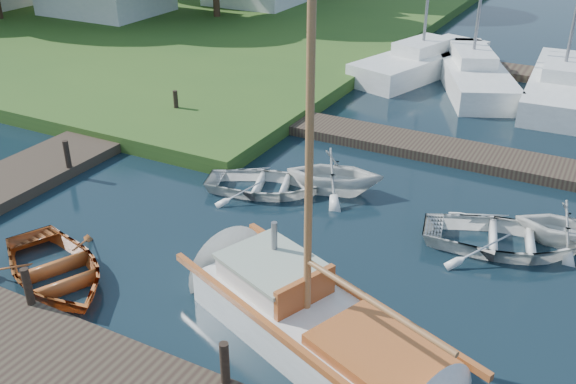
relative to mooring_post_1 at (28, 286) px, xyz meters
The scene contains 16 objects.
ground 5.87m from the mooring_post_1, 59.04° to the left, with size 160.00×160.00×0.00m, color black.
left_dock 8.62m from the mooring_post_1, 125.54° to the left, with size 2.20×18.00×0.30m, color #31241C.
far_dock 12.55m from the mooring_post_1, 66.50° to the left, with size 14.00×1.60×0.30m, color #31241C.
mooring_post_1 is the anchor object (origin of this frame).
mooring_post_2 4.50m from the mooring_post_1, ahead, with size 0.16×0.16×0.80m, color black.
mooring_post_4 6.40m from the mooring_post_1, 128.66° to the left, with size 0.16×0.16×0.80m, color black.
mooring_post_5 10.77m from the mooring_post_1, 111.80° to the left, with size 0.16×0.16×0.80m, color black.
sailboat 5.66m from the mooring_post_1, 19.10° to the left, with size 7.37×4.46×9.83m.
dinghy 1.27m from the mooring_post_1, 115.95° to the left, with size 2.57×3.59×0.74m, color brown.
tender_a 6.94m from the mooring_post_1, 78.72° to the left, with size 2.30×3.22×0.67m, color silver.
tender_b 8.21m from the mooring_post_1, 68.52° to the left, with size 2.23×2.58×1.36m, color silver.
tender_c 10.27m from the mooring_post_1, 42.11° to the left, with size 2.61×3.65×0.76m, color silver.
tender_d 11.75m from the mooring_post_1, 41.17° to the left, with size 1.97×2.29×1.20m, color silver.
marina_boat_0 19.57m from the mooring_post_1, 85.14° to the left, with size 4.25×7.62×10.21m.
marina_boat_1 19.43m from the mooring_post_1, 78.57° to the left, with size 5.24×8.11×9.62m.
marina_boat_2 20.24m from the mooring_post_1, 68.89° to the left, with size 2.60×7.96×10.62m.
Camera 1 is at (6.17, -11.57, 7.92)m, focal length 40.00 mm.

